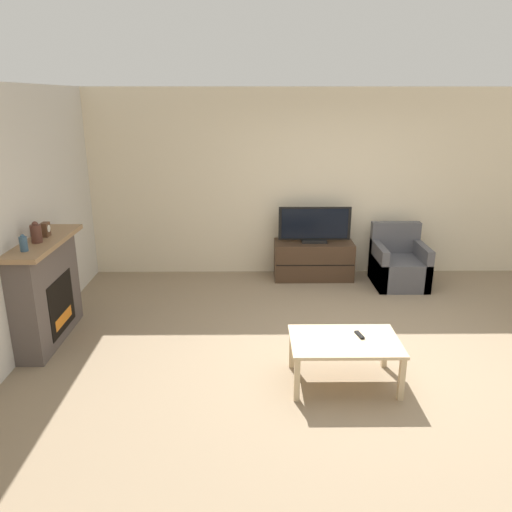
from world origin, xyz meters
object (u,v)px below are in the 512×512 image
object	(u,v)px
coffee_table	(345,345)
mantel_vase_centre_left	(36,233)
mantel_clock	(46,229)
remote	(359,335)
armchair	(398,265)
tv_stand	(313,260)
tv	(315,226)
fireplace	(47,290)
mantel_vase_left	(23,243)

from	to	relation	value
coffee_table	mantel_vase_centre_left	bearing A→B (deg)	165.06
mantel_clock	remote	distance (m)	3.42
mantel_clock	coffee_table	bearing A→B (deg)	-18.98
remote	armchair	bearing A→B (deg)	54.52
mantel_clock	tv_stand	xyz separation A→B (m)	(3.10, 1.80, -0.94)
mantel_vase_centre_left	tv_stand	bearing A→B (deg)	33.27
tv	mantel_vase_centre_left	bearing A→B (deg)	-146.76
tv	remote	distance (m)	2.79
tv	remote	bearing A→B (deg)	-88.08
mantel_vase_centre_left	fireplace	bearing A→B (deg)	99.45
mantel_clock	tv	bearing A→B (deg)	30.11
mantel_vase_left	armchair	xyz separation A→B (m)	(4.28, 2.07, -0.94)
armchair	remote	size ratio (longest dim) A/B	5.45
tv	coffee_table	xyz separation A→B (m)	(-0.06, -2.85, -0.40)
mantel_clock	tv	distance (m)	3.61
mantel_vase_left	mantel_clock	xyz separation A→B (m)	(0.00, 0.54, -0.00)
tv	armchair	size ratio (longest dim) A/B	1.23
armchair	mantel_clock	bearing A→B (deg)	-160.30
coffee_table	fireplace	bearing A→B (deg)	163.39
armchair	coffee_table	distance (m)	2.86
mantel_clock	tv_stand	bearing A→B (deg)	30.14
fireplace	mantel_vase_centre_left	world-z (taller)	mantel_vase_centre_left
tv_stand	fireplace	bearing A→B (deg)	-148.19
armchair	remote	bearing A→B (deg)	-113.47
tv	armchair	xyz separation A→B (m)	(1.18, -0.27, -0.51)
mantel_vase_left	mantel_vase_centre_left	world-z (taller)	mantel_vase_centre_left
mantel_vase_centre_left	armchair	distance (m)	4.73
tv	coffee_table	distance (m)	2.87
tv	tv_stand	bearing A→B (deg)	90.00
fireplace	mantel_vase_centre_left	bearing A→B (deg)	-80.55
armchair	tv	bearing A→B (deg)	167.27
mantel_clock	tv	size ratio (longest dim) A/B	0.14
mantel_vase_centre_left	armchair	xyz separation A→B (m)	(4.28, 1.77, -0.97)
coffee_table	remote	size ratio (longest dim) A/B	6.45
mantel_vase_centre_left	coffee_table	size ratio (longest dim) A/B	0.22
mantel_vase_centre_left	mantel_vase_left	bearing A→B (deg)	-90.00
mantel_clock	tv	xyz separation A→B (m)	(3.10, 1.80, -0.43)
coffee_table	remote	xyz separation A→B (m)	(0.15, 0.08, 0.06)
mantel_vase_left	coffee_table	xyz separation A→B (m)	(3.04, -0.51, -0.83)
mantel_vase_left	mantel_clock	bearing A→B (deg)	89.92
mantel_vase_centre_left	remote	size ratio (longest dim) A/B	1.43
armchair	remote	world-z (taller)	armchair
mantel_clock	remote	bearing A→B (deg)	-16.89
mantel_vase_left	mantel_clock	world-z (taller)	mantel_vase_left
fireplace	armchair	distance (m)	4.62
tv_stand	coffee_table	size ratio (longest dim) A/B	1.14
armchair	fireplace	bearing A→B (deg)	-158.81
fireplace	mantel_vase_left	xyz separation A→B (m)	(0.02, -0.40, 0.64)
mantel_vase_left	armchair	bearing A→B (deg)	25.79
mantel_vase_left	mantel_vase_centre_left	xyz separation A→B (m)	(0.00, 0.30, 0.02)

